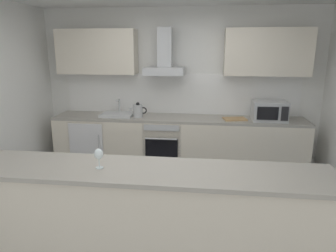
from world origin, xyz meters
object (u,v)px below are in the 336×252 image
at_px(kettle, 138,111).
at_px(chopping_board, 235,119).
at_px(sink, 118,114).
at_px(refrigerator, 93,143).
at_px(oven, 164,144).
at_px(microwave, 269,111).
at_px(wine_glass, 99,155).
at_px(range_hood, 165,60).

bearing_deg(kettle, chopping_board, 0.38).
distance_m(sink, kettle, 0.36).
height_order(refrigerator, sink, sink).
bearing_deg(chopping_board, oven, 178.77).
height_order(oven, kettle, kettle).
bearing_deg(microwave, oven, 179.01).
distance_m(oven, chopping_board, 1.20).
bearing_deg(microwave, wine_glass, -129.39).
xyz_separation_m(oven, kettle, (-0.41, -0.03, 0.55)).
bearing_deg(range_hood, chopping_board, -7.88).
height_order(refrigerator, range_hood, range_hood).
distance_m(refrigerator, range_hood, 1.82).
xyz_separation_m(sink, kettle, (0.35, -0.04, 0.08)).
xyz_separation_m(refrigerator, microwave, (2.82, -0.03, 0.62)).
relative_size(microwave, wine_glass, 2.81).
height_order(refrigerator, wine_glass, wine_glass).
bearing_deg(chopping_board, wine_glass, -120.86).
xyz_separation_m(oven, chopping_board, (1.11, -0.02, 0.45)).
bearing_deg(microwave, chopping_board, 179.53).
xyz_separation_m(oven, wine_glass, (-0.25, -2.30, 0.62)).
bearing_deg(microwave, refrigerator, 179.49).
distance_m(microwave, sink, 2.38).
bearing_deg(oven, sink, 179.17).
bearing_deg(oven, microwave, -0.99).
bearing_deg(chopping_board, range_hood, 172.12).
height_order(wine_glass, chopping_board, wine_glass).
height_order(oven, wine_glass, wine_glass).
relative_size(refrigerator, kettle, 2.94).
distance_m(oven, microwave, 1.72).
bearing_deg(wine_glass, oven, 83.73).
bearing_deg(kettle, range_hood, 21.65).
xyz_separation_m(sink, wine_glass, (0.51, -2.31, 0.15)).
bearing_deg(chopping_board, sink, 178.94).
distance_m(oven, refrigerator, 1.21).
height_order(oven, range_hood, range_hood).
distance_m(sink, range_hood, 1.15).
bearing_deg(wine_glass, sink, 102.45).
height_order(microwave, chopping_board, microwave).
relative_size(range_hood, wine_glass, 4.05).
height_order(range_hood, wine_glass, range_hood).
relative_size(microwave, sink, 1.00).
distance_m(sink, wine_glass, 2.37).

